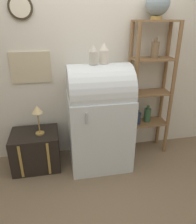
{
  "coord_description": "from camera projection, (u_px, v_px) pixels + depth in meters",
  "views": [
    {
      "loc": [
        -0.5,
        -2.27,
        1.86
      ],
      "look_at": [
        -0.01,
        0.21,
        0.74
      ],
      "focal_mm": 35.0,
      "sensor_mm": 36.0,
      "label": 1
    }
  ],
  "objects": [
    {
      "name": "vase_left",
      "position": [
        93.0,
        55.0,
        2.45
      ],
      "size": [
        0.1,
        0.1,
        0.22
      ],
      "color": "beige",
      "rests_on": "refrigerator"
    },
    {
      "name": "ground_plane",
      "position": [
        102.0,
        170.0,
        2.88
      ],
      "size": [
        12.0,
        12.0,
        0.0
      ],
      "primitive_type": "plane",
      "color": "#7A664C"
    },
    {
      "name": "suitcase_trunk",
      "position": [
        36.0,
        150.0,
        2.88
      ],
      "size": [
        0.6,
        0.49,
        0.49
      ],
      "color": "black",
      "rests_on": "ground_plane"
    },
    {
      "name": "wall_back",
      "position": [
        93.0,
        58.0,
        2.85
      ],
      "size": [
        7.0,
        0.09,
        2.7
      ],
      "color": "silver",
      "rests_on": "ground_plane"
    },
    {
      "name": "desk_lamp",
      "position": [
        37.0,
        112.0,
        2.65
      ],
      "size": [
        0.14,
        0.14,
        0.38
      ],
      "color": "#AD8942",
      "rests_on": "suitcase_trunk"
    },
    {
      "name": "shelf_unit",
      "position": [
        150.0,
        87.0,
        2.95
      ],
      "size": [
        0.57,
        0.3,
        1.82
      ],
      "color": "olive",
      "rests_on": "ground_plane"
    },
    {
      "name": "refrigerator",
      "position": [
        99.0,
        116.0,
        2.79
      ],
      "size": [
        0.77,
        0.71,
        1.35
      ],
      "color": "silver",
      "rests_on": "ground_plane"
    },
    {
      "name": "vase_center",
      "position": [
        104.0,
        54.0,
        2.5
      ],
      "size": [
        0.11,
        0.11,
        0.23
      ],
      "color": "silver",
      "rests_on": "refrigerator"
    },
    {
      "name": "globe",
      "position": [
        158.0,
        3.0,
        2.57
      ],
      "size": [
        0.29,
        0.29,
        0.33
      ],
      "color": "#AD8942",
      "rests_on": "shelf_unit"
    }
  ]
}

